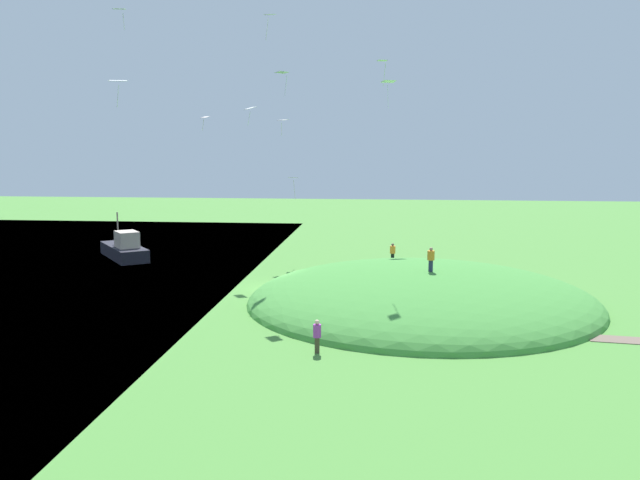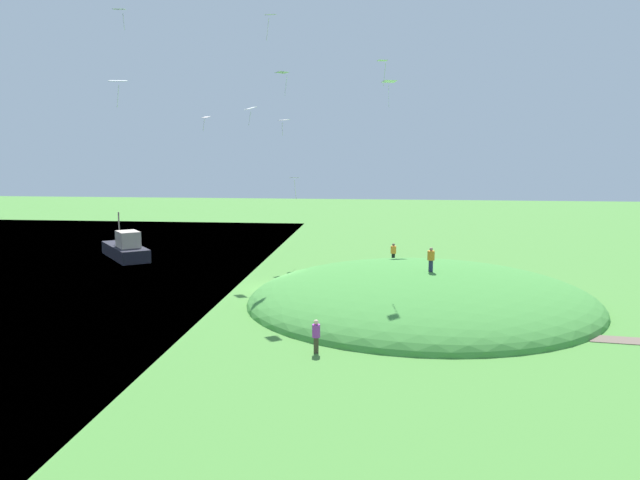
% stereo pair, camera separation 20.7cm
% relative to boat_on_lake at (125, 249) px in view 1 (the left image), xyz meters
% --- Properties ---
extents(ground_plane, '(160.00, 160.00, 0.00)m').
position_rel_boat_on_lake_xyz_m(ground_plane, '(16.11, -11.23, -0.87)').
color(ground_plane, '#498537').
extents(grass_hill, '(23.42, 23.50, 4.60)m').
position_rel_boat_on_lake_xyz_m(grass_hill, '(26.64, -14.70, -0.87)').
color(grass_hill, '#438B39').
rests_on(grass_hill, ground_plane).
extents(boat_on_lake, '(6.80, 7.92, 4.15)m').
position_rel_boat_on_lake_xyz_m(boat_on_lake, '(0.00, 0.00, 0.00)').
color(boat_on_lake, black).
rests_on(boat_on_lake, lake_water).
extents(person_watching_kites, '(0.61, 0.61, 1.61)m').
position_rel_boat_on_lake_xyz_m(person_watching_kites, '(27.17, -15.51, 2.42)').
color(person_watching_kites, '#252C4C').
rests_on(person_watching_kites, grass_hill).
extents(person_near_shore, '(0.58, 0.58, 1.65)m').
position_rel_boat_on_lake_xyz_m(person_near_shore, '(24.81, -3.68, 0.86)').
color(person_near_shore, black).
rests_on(person_near_shore, grass_hill).
extents(person_walking_path, '(0.47, 0.47, 1.76)m').
position_rel_boat_on_lake_xyz_m(person_walking_path, '(20.81, -26.18, 0.24)').
color(person_walking_path, '#413A28').
rests_on(person_walking_path, ground_plane).
extents(kite_0, '(1.13, 1.21, 1.57)m').
position_rel_boat_on_lake_xyz_m(kite_0, '(17.26, -14.42, 14.32)').
color(kite_0, white).
extents(kite_1, '(0.93, 0.67, 1.95)m').
position_rel_boat_on_lake_xyz_m(kite_1, '(15.05, -6.40, 19.47)').
color(kite_1, white).
extents(kite_2, '(1.40, 1.22, 2.30)m').
position_rel_boat_on_lake_xyz_m(kite_2, '(24.25, -0.93, 14.88)').
color(kite_2, white).
extents(kite_3, '(0.73, 0.70, 1.63)m').
position_rel_boat_on_lake_xyz_m(kite_3, '(23.86, -14.73, 14.86)').
color(kite_3, silver).
extents(kite_4, '(1.15, 1.14, 1.45)m').
position_rel_boat_on_lake_xyz_m(kite_4, '(14.94, 0.55, 11.78)').
color(kite_4, silver).
extents(kite_5, '(1.18, 1.27, 1.50)m').
position_rel_boat_on_lake_xyz_m(kite_5, '(13.28, -5.77, 12.49)').
color(kite_5, silver).
extents(kite_6, '(0.78, 0.64, 1.18)m').
position_rel_boat_on_lake_xyz_m(kite_6, '(8.65, -20.09, 17.39)').
color(kite_6, white).
extents(kite_7, '(0.91, 0.69, 2.00)m').
position_rel_boat_on_lake_xyz_m(kite_7, '(16.03, -0.57, 6.63)').
color(kite_7, white).
extents(kite_8, '(1.19, 0.96, 1.66)m').
position_rel_boat_on_lake_xyz_m(kite_8, '(8.06, -19.38, 13.41)').
color(kite_8, white).
extents(kite_9, '(0.79, 0.75, 1.17)m').
position_rel_boat_on_lake_xyz_m(kite_9, '(9.88, -6.84, 11.73)').
color(kite_9, silver).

